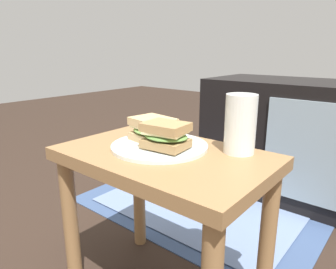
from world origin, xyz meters
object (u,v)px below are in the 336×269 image
Objects in this scene: sandwich_front at (153,129)px; sandwich_back at (167,135)px; beer_glass at (240,125)px; tv_cabinet at (306,141)px; plate at (160,146)px.

sandwich_back is at bearing -22.41° from sandwich_front.
sandwich_front is 0.24m from beer_glass.
tv_cabinet is 6.81× the size of sandwich_front.
tv_cabinet reaches higher than plate.
plate is 2.06× the size of sandwich_back.
beer_glass is at bearing -86.61° from tv_cabinet.
sandwich_back is (0.04, -0.02, 0.04)m from plate.
tv_cabinet is at bearing 79.07° from sandwich_front.
sandwich_front reaches higher than plate.
beer_glass is at bearing 20.97° from sandwich_front.
tv_cabinet is 7.43× the size of sandwich_back.
plate is at bearing -98.44° from tv_cabinet.
tv_cabinet is at bearing 83.99° from sandwich_back.
plate is 1.73× the size of beer_glass.
beer_glass is (0.05, -0.83, 0.24)m from tv_cabinet.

